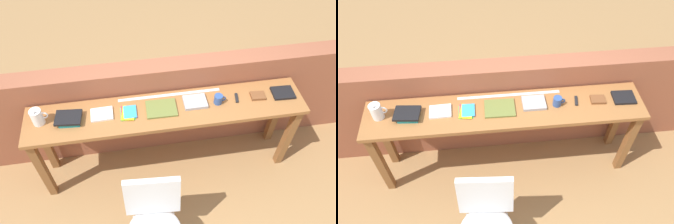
{
  "view_description": "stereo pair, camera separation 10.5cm",
  "coord_description": "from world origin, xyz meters",
  "views": [
    {
      "loc": [
        -0.29,
        -1.6,
        3.06
      ],
      "look_at": [
        0.0,
        0.25,
        0.9
      ],
      "focal_mm": 35.0,
      "sensor_mm": 36.0,
      "label": 1
    },
    {
      "loc": [
        -0.19,
        -1.61,
        3.06
      ],
      "look_at": [
        0.0,
        0.25,
        0.9
      ],
      "focal_mm": 35.0,
      "sensor_mm": 36.0,
      "label": 2
    }
  ],
  "objects": [
    {
      "name": "ruler_metal_back_edge",
      "position": [
        0.05,
        0.47,
        0.88
      ],
      "size": [
        0.95,
        0.03,
        0.0
      ],
      "primitive_type": "cube",
      "color": "silver",
      "rests_on": "sideboard"
    },
    {
      "name": "mug",
      "position": [
        0.47,
        0.31,
        0.92
      ],
      "size": [
        0.11,
        0.08,
        0.09
      ],
      "color": "#2D4C8C",
      "rests_on": "sideboard"
    },
    {
      "name": "book_stack_leftmost",
      "position": [
        -0.85,
        0.3,
        0.91
      ],
      "size": [
        0.24,
        0.19,
        0.05
      ],
      "color": "#19757A",
      "rests_on": "sideboard"
    },
    {
      "name": "leather_journal_brown",
      "position": [
        0.84,
        0.32,
        0.89
      ],
      "size": [
        0.14,
        0.11,
        0.02
      ],
      "primitive_type": "cube",
      "rotation": [
        0.0,
        0.0,
        -0.07
      ],
      "color": "brown",
      "rests_on": "sideboard"
    },
    {
      "name": "book_repair_rightmost",
      "position": [
        1.09,
        0.32,
        0.89
      ],
      "size": [
        0.21,
        0.17,
        0.02
      ],
      "primitive_type": "cube",
      "rotation": [
        0.0,
        0.0,
        -0.05
      ],
      "color": "black",
      "rests_on": "sideboard"
    },
    {
      "name": "ground_plane",
      "position": [
        0.0,
        0.0,
        0.0
      ],
      "size": [
        40.0,
        40.0,
        0.0
      ],
      "primitive_type": "plane",
      "color": "#9E7547"
    },
    {
      "name": "pamphlet_pile_colourful",
      "position": [
        -0.34,
        0.31,
        0.89
      ],
      "size": [
        0.15,
        0.19,
        0.01
      ],
      "color": "green",
      "rests_on": "sideboard"
    },
    {
      "name": "pitcher_white",
      "position": [
        -1.1,
        0.32,
        0.96
      ],
      "size": [
        0.14,
        0.1,
        0.18
      ],
      "color": "white",
      "rests_on": "sideboard"
    },
    {
      "name": "book_grey_hardcover",
      "position": [
        0.26,
        0.34,
        0.89
      ],
      "size": [
        0.21,
        0.17,
        0.03
      ],
      "primitive_type": "cube",
      "rotation": [
        0.0,
        0.0,
        0.0
      ],
      "color": "#9E9EA3",
      "rests_on": "sideboard"
    },
    {
      "name": "brick_wall_back",
      "position": [
        0.0,
        0.64,
        0.55
      ],
      "size": [
        6.0,
        0.2,
        1.11
      ],
      "primitive_type": "cube",
      "color": "#935138",
      "rests_on": "ground"
    },
    {
      "name": "chair_white_moulded",
      "position": [
        -0.24,
        -0.54,
        0.53
      ],
      "size": [
        0.47,
        0.48,
        0.89
      ],
      "color": "silver",
      "rests_on": "ground"
    },
    {
      "name": "sideboard",
      "position": [
        0.0,
        0.3,
        0.74
      ],
      "size": [
        2.5,
        0.44,
        0.88
      ],
      "color": "#996033",
      "rests_on": "ground"
    },
    {
      "name": "magazine_cycling",
      "position": [
        -0.57,
        0.32,
        0.89
      ],
      "size": [
        0.2,
        0.15,
        0.02
      ],
      "primitive_type": "cube",
      "rotation": [
        0.0,
        0.0,
        0.03
      ],
      "color": "white",
      "rests_on": "sideboard"
    },
    {
      "name": "book_open_centre",
      "position": [
        -0.05,
        0.31,
        0.89
      ],
      "size": [
        0.27,
        0.21,
        0.02
      ],
      "primitive_type": "cube",
      "rotation": [
        0.0,
        0.0,
        -0.02
      ],
      "color": "olive",
      "rests_on": "sideboard"
    },
    {
      "name": "multitool_folded",
      "position": [
        0.65,
        0.33,
        0.89
      ],
      "size": [
        0.04,
        0.11,
        0.02
      ],
      "primitive_type": "cube",
      "rotation": [
        0.0,
        0.0,
        -0.18
      ],
      "color": "black",
      "rests_on": "sideboard"
    }
  ]
}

